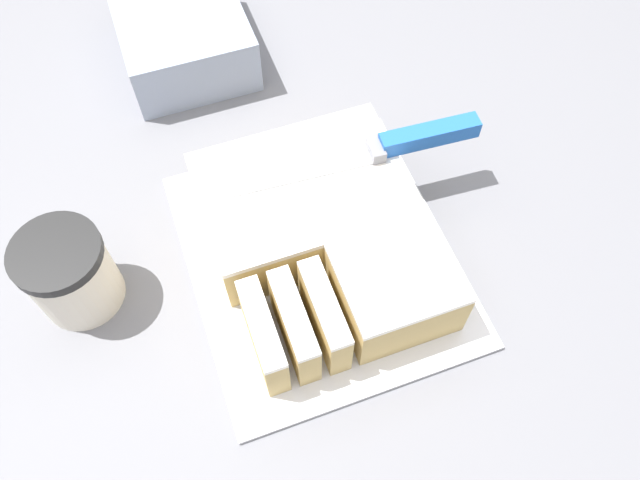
{
  "coord_description": "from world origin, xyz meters",
  "views": [
    {
      "loc": [
        -0.08,
        -0.44,
        1.54
      ],
      "look_at": [
        0.04,
        -0.09,
        0.93
      ],
      "focal_mm": 35.0,
      "sensor_mm": 36.0,
      "label": 1
    }
  ],
  "objects_px": {
    "coffee_cup": "(70,274)",
    "cake_board": "(320,258)",
    "cake": "(322,234)",
    "storage_box": "(182,34)",
    "knife": "(401,143)"
  },
  "relations": [
    {
      "from": "coffee_cup",
      "to": "cake_board",
      "type": "bearing_deg",
      "value": -10.02
    },
    {
      "from": "cake",
      "to": "storage_box",
      "type": "xyz_separation_m",
      "value": [
        -0.07,
        0.39,
        -0.0
      ]
    },
    {
      "from": "cake",
      "to": "knife",
      "type": "xyz_separation_m",
      "value": [
        0.12,
        0.06,
        0.05
      ]
    },
    {
      "from": "cake_board",
      "to": "knife",
      "type": "relative_size",
      "value": 1.18
    },
    {
      "from": "cake",
      "to": "knife",
      "type": "bearing_deg",
      "value": 26.46
    },
    {
      "from": "cake",
      "to": "storage_box",
      "type": "height_order",
      "value": "same"
    },
    {
      "from": "cake_board",
      "to": "cake",
      "type": "height_order",
      "value": "cake"
    },
    {
      "from": "knife",
      "to": "coffee_cup",
      "type": "distance_m",
      "value": 0.4
    },
    {
      "from": "knife",
      "to": "coffee_cup",
      "type": "height_order",
      "value": "knife"
    },
    {
      "from": "cake_board",
      "to": "knife",
      "type": "bearing_deg",
      "value": 27.92
    },
    {
      "from": "cake_board",
      "to": "storage_box",
      "type": "height_order",
      "value": "storage_box"
    },
    {
      "from": "cake",
      "to": "storage_box",
      "type": "bearing_deg",
      "value": 100.66
    },
    {
      "from": "coffee_cup",
      "to": "storage_box",
      "type": "bearing_deg",
      "value": 59.14
    },
    {
      "from": "storage_box",
      "to": "knife",
      "type": "bearing_deg",
      "value": -59.72
    },
    {
      "from": "cake_board",
      "to": "coffee_cup",
      "type": "distance_m",
      "value": 0.28
    }
  ]
}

